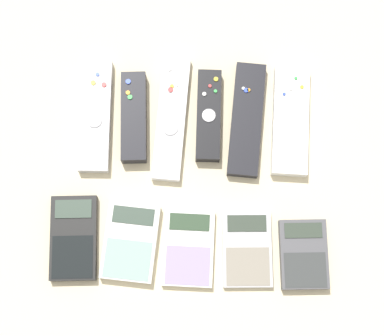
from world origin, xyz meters
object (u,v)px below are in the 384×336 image
at_px(remote_1, 134,117).
at_px(remote_5, 290,121).
at_px(calculator_3, 247,249).
at_px(remote_2, 171,118).
at_px(calculator_0, 74,238).
at_px(calculator_1, 130,242).
at_px(remote_0, 96,116).
at_px(remote_3, 209,116).
at_px(calculator_2, 189,248).
at_px(remote_4, 247,120).
at_px(calculator_4, 304,254).

bearing_deg(remote_1, remote_5, -2.31).
xyz_separation_m(remote_5, calculator_3, (-0.07, -0.22, -0.00)).
bearing_deg(remote_5, remote_2, -177.97).
distance_m(calculator_0, calculator_3, 0.28).
distance_m(calculator_0, calculator_1, 0.09).
bearing_deg(remote_0, remote_5, -0.90).
distance_m(remote_3, calculator_2, 0.22).
bearing_deg(calculator_0, remote_0, 80.87).
distance_m(remote_4, calculator_2, 0.24).
height_order(calculator_3, calculator_4, calculator_4).
height_order(remote_0, calculator_1, remote_0).
bearing_deg(calculator_1, calculator_3, 3.14).
height_order(remote_5, calculator_3, remote_5).
relative_size(calculator_1, calculator_4, 1.13).
distance_m(calculator_0, calculator_2, 0.19).
height_order(calculator_0, calculator_2, calculator_0).
bearing_deg(calculator_3, remote_0, 138.04).
distance_m(remote_0, remote_2, 0.13).
height_order(remote_1, remote_2, remote_1).
bearing_deg(calculator_0, remote_4, 34.00).
xyz_separation_m(remote_4, calculator_2, (-0.09, -0.22, -0.00)).
bearing_deg(calculator_2, remote_4, 68.80).
xyz_separation_m(remote_3, remote_5, (0.14, -0.00, -0.00)).
xyz_separation_m(calculator_0, calculator_2, (0.19, -0.01, -0.00)).
distance_m(remote_2, calculator_0, 0.26).
bearing_deg(calculator_4, remote_1, 139.57).
distance_m(remote_1, calculator_4, 0.36).
bearing_deg(remote_5, remote_0, -178.00).
xyz_separation_m(remote_1, calculator_2, (0.10, -0.21, -0.01)).
height_order(remote_0, remote_3, remote_3).
xyz_separation_m(calculator_2, calculator_4, (0.18, -0.00, 0.00)).
bearing_deg(remote_2, calculator_0, -122.87).
xyz_separation_m(remote_5, calculator_2, (-0.16, -0.22, -0.00)).
distance_m(remote_3, remote_4, 0.06).
relative_size(calculator_0, calculator_4, 1.22).
height_order(remote_5, calculator_1, remote_5).
relative_size(remote_5, calculator_0, 1.34).
bearing_deg(remote_0, calculator_1, -72.90).
height_order(remote_5, calculator_2, remote_5).
relative_size(remote_0, remote_5, 1.03).
relative_size(remote_4, calculator_3, 1.58).
bearing_deg(calculator_2, remote_0, 128.30).
xyz_separation_m(remote_2, calculator_0, (-0.15, -0.21, -0.00)).
relative_size(remote_1, calculator_2, 1.26).
bearing_deg(remote_3, calculator_3, -72.99).
distance_m(remote_0, calculator_3, 0.34).
height_order(remote_3, calculator_4, remote_3).
bearing_deg(calculator_0, remote_2, 51.09).
xyz_separation_m(remote_1, calculator_4, (0.29, -0.22, -0.00)).
relative_size(remote_5, calculator_4, 1.64).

